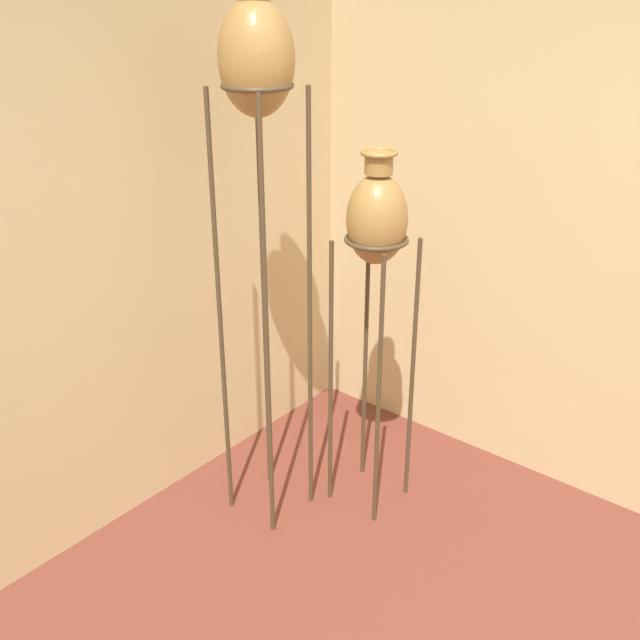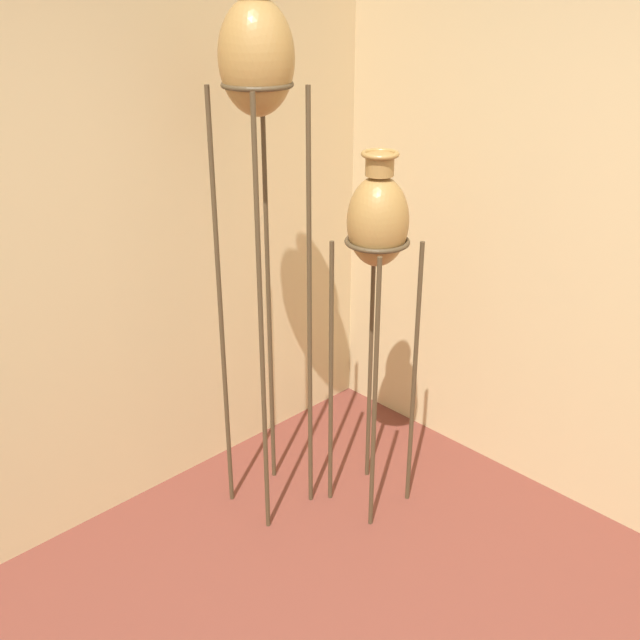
% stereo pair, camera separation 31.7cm
% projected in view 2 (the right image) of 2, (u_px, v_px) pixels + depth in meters
% --- Properties ---
extents(vase_stand_tall, '(0.29, 0.29, 2.30)m').
position_uv_depth(vase_stand_tall, '(257.00, 77.00, 2.75)').
color(vase_stand_tall, '#473823').
rests_on(vase_stand_tall, ground_plane).
extents(vase_stand_medium, '(0.28, 0.28, 1.65)m').
position_uv_depth(vase_stand_medium, '(378.00, 232.00, 3.02)').
color(vase_stand_medium, '#473823').
rests_on(vase_stand_medium, ground_plane).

